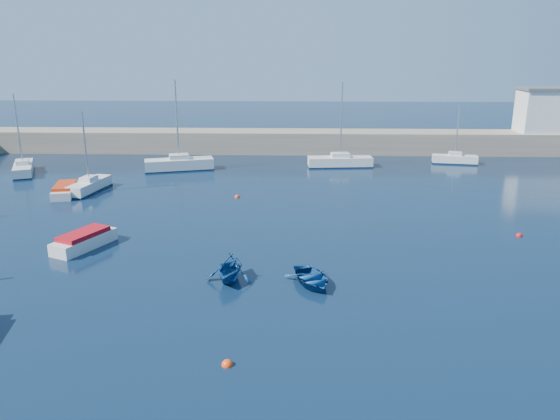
{
  "coord_description": "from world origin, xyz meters",
  "views": [
    {
      "loc": [
        -1.6,
        -20.59,
        12.6
      ],
      "look_at": [
        -2.75,
        15.83,
        1.6
      ],
      "focal_mm": 35.0,
      "sensor_mm": 36.0,
      "label": 1
    }
  ],
  "objects_px": {
    "sailboat_5": "(179,164)",
    "motorboat_2": "(65,190)",
    "sailboat_3": "(89,186)",
    "sailboat_6": "(340,161)",
    "motorboat_1": "(84,240)",
    "dinghy_center": "(311,278)",
    "sailboat_7": "(455,159)",
    "sailboat_4": "(23,168)",
    "dinghy_left": "(230,268)"
  },
  "relations": [
    {
      "from": "sailboat_5",
      "to": "dinghy_left",
      "type": "height_order",
      "value": "sailboat_5"
    },
    {
      "from": "sailboat_5",
      "to": "sailboat_6",
      "type": "height_order",
      "value": "sailboat_5"
    },
    {
      "from": "motorboat_2",
      "to": "sailboat_3",
      "type": "bearing_deg",
      "value": 18.68
    },
    {
      "from": "sailboat_5",
      "to": "motorboat_2",
      "type": "distance_m",
      "value": 12.86
    },
    {
      "from": "motorboat_1",
      "to": "motorboat_2",
      "type": "distance_m",
      "value": 14.58
    },
    {
      "from": "sailboat_7",
      "to": "dinghy_center",
      "type": "height_order",
      "value": "sailboat_7"
    },
    {
      "from": "dinghy_center",
      "to": "sailboat_6",
      "type": "bearing_deg",
      "value": 62.74
    },
    {
      "from": "dinghy_center",
      "to": "dinghy_left",
      "type": "height_order",
      "value": "dinghy_left"
    },
    {
      "from": "sailboat_7",
      "to": "motorboat_2",
      "type": "height_order",
      "value": "sailboat_7"
    },
    {
      "from": "motorboat_1",
      "to": "dinghy_left",
      "type": "distance_m",
      "value": 11.23
    },
    {
      "from": "sailboat_7",
      "to": "dinghy_left",
      "type": "distance_m",
      "value": 38.58
    },
    {
      "from": "sailboat_7",
      "to": "motorboat_2",
      "type": "relative_size",
      "value": 1.32
    },
    {
      "from": "sailboat_3",
      "to": "sailboat_5",
      "type": "height_order",
      "value": "sailboat_5"
    },
    {
      "from": "sailboat_4",
      "to": "sailboat_5",
      "type": "relative_size",
      "value": 0.87
    },
    {
      "from": "sailboat_4",
      "to": "sailboat_5",
      "type": "distance_m",
      "value": 15.76
    },
    {
      "from": "motorboat_1",
      "to": "dinghy_center",
      "type": "xyz_separation_m",
      "value": [
        14.62,
        -5.22,
        -0.16
      ]
    },
    {
      "from": "sailboat_4",
      "to": "dinghy_left",
      "type": "xyz_separation_m",
      "value": [
        24.31,
        -25.83,
        0.21
      ]
    },
    {
      "from": "sailboat_5",
      "to": "sailboat_7",
      "type": "height_order",
      "value": "sailboat_5"
    },
    {
      "from": "sailboat_3",
      "to": "sailboat_7",
      "type": "distance_m",
      "value": 38.49
    },
    {
      "from": "sailboat_6",
      "to": "motorboat_1",
      "type": "distance_m",
      "value": 31.28
    },
    {
      "from": "motorboat_1",
      "to": "sailboat_7",
      "type": "bearing_deg",
      "value": 65.81
    },
    {
      "from": "dinghy_center",
      "to": "dinghy_left",
      "type": "bearing_deg",
      "value": 156.27
    },
    {
      "from": "dinghy_left",
      "to": "sailboat_4",
      "type": "bearing_deg",
      "value": 142.15
    },
    {
      "from": "sailboat_4",
      "to": "motorboat_2",
      "type": "height_order",
      "value": "sailboat_4"
    },
    {
      "from": "sailboat_5",
      "to": "motorboat_1",
      "type": "height_order",
      "value": "sailboat_5"
    },
    {
      "from": "sailboat_3",
      "to": "sailboat_4",
      "type": "height_order",
      "value": "sailboat_4"
    },
    {
      "from": "sailboat_6",
      "to": "motorboat_1",
      "type": "relative_size",
      "value": 1.91
    },
    {
      "from": "motorboat_1",
      "to": "dinghy_center",
      "type": "height_order",
      "value": "motorboat_1"
    },
    {
      "from": "sailboat_4",
      "to": "motorboat_1",
      "type": "relative_size",
      "value": 1.71
    },
    {
      "from": "sailboat_3",
      "to": "sailboat_6",
      "type": "xyz_separation_m",
      "value": [
        23.28,
        11.22,
        0.05
      ]
    },
    {
      "from": "sailboat_3",
      "to": "dinghy_left",
      "type": "distance_m",
      "value": 24.17
    },
    {
      "from": "sailboat_4",
      "to": "sailboat_7",
      "type": "height_order",
      "value": "sailboat_4"
    },
    {
      "from": "sailboat_3",
      "to": "motorboat_1",
      "type": "bearing_deg",
      "value": -60.75
    },
    {
      "from": "sailboat_3",
      "to": "motorboat_1",
      "type": "xyz_separation_m",
      "value": [
        4.86,
        -14.05,
        -0.04
      ]
    },
    {
      "from": "sailboat_5",
      "to": "motorboat_2",
      "type": "relative_size",
      "value": 1.89
    },
    {
      "from": "sailboat_5",
      "to": "sailboat_6",
      "type": "xyz_separation_m",
      "value": [
        17.03,
        2.23,
        -0.07
      ]
    },
    {
      "from": "sailboat_6",
      "to": "motorboat_2",
      "type": "relative_size",
      "value": 1.83
    },
    {
      "from": "motorboat_2",
      "to": "dinghy_left",
      "type": "xyz_separation_m",
      "value": [
        16.72,
        -17.92,
        0.33
      ]
    },
    {
      "from": "sailboat_3",
      "to": "sailboat_7",
      "type": "xyz_separation_m",
      "value": [
        36.14,
        13.24,
        -0.02
      ]
    },
    {
      "from": "dinghy_left",
      "to": "motorboat_1",
      "type": "bearing_deg",
      "value": 162.8
    },
    {
      "from": "sailboat_4",
      "to": "sailboat_6",
      "type": "distance_m",
      "value": 32.94
    },
    {
      "from": "sailboat_4",
      "to": "sailboat_7",
      "type": "distance_m",
      "value": 45.96
    },
    {
      "from": "sailboat_4",
      "to": "motorboat_2",
      "type": "xyz_separation_m",
      "value": [
        7.6,
        -7.91,
        -0.12
      ]
    },
    {
      "from": "sailboat_3",
      "to": "motorboat_2",
      "type": "distance_m",
      "value": 2.07
    },
    {
      "from": "sailboat_5",
      "to": "sailboat_7",
      "type": "relative_size",
      "value": 1.44
    },
    {
      "from": "dinghy_left",
      "to": "dinghy_center",
      "type": "bearing_deg",
      "value": 5.31
    },
    {
      "from": "sailboat_4",
      "to": "sailboat_7",
      "type": "xyz_separation_m",
      "value": [
        45.51,
        6.4,
        -0.04
      ]
    },
    {
      "from": "sailboat_4",
      "to": "sailboat_5",
      "type": "bearing_deg",
      "value": -15.57
    },
    {
      "from": "sailboat_3",
      "to": "motorboat_1",
      "type": "height_order",
      "value": "sailboat_3"
    },
    {
      "from": "sailboat_3",
      "to": "sailboat_4",
      "type": "distance_m",
      "value": 11.6
    }
  ]
}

